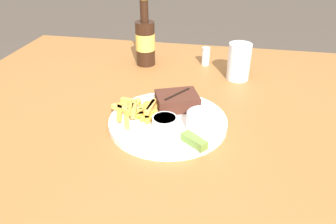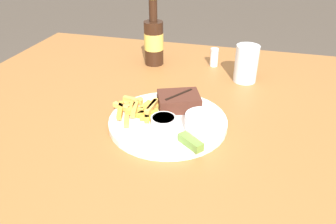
{
  "view_description": "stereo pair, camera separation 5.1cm",
  "coord_description": "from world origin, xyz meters",
  "px_view_note": "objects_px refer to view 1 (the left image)",
  "views": [
    {
      "loc": [
        0.13,
        -0.7,
        1.23
      ],
      "look_at": [
        0.0,
        0.0,
        0.82
      ],
      "focal_mm": 35.0,
      "sensor_mm": 36.0,
      "label": 1
    },
    {
      "loc": [
        0.18,
        -0.69,
        1.23
      ],
      "look_at": [
        0.0,
        0.0,
        0.82
      ],
      "focal_mm": 35.0,
      "sensor_mm": 36.0,
      "label": 2
    }
  ],
  "objects_px": {
    "steak_portion": "(177,101)",
    "salt_shaker": "(206,56)",
    "dipping_sauce_cup": "(163,122)",
    "pickle_spear": "(194,141)",
    "drinking_glass": "(239,62)",
    "fork_utensil": "(137,119)",
    "beer_bottle": "(145,40)",
    "coleslaw_cup": "(204,121)",
    "dinner_plate": "(168,122)"
  },
  "relations": [
    {
      "from": "dipping_sauce_cup",
      "to": "salt_shaker",
      "type": "bearing_deg",
      "value": 82.58
    },
    {
      "from": "steak_portion",
      "to": "fork_utensil",
      "type": "xyz_separation_m",
      "value": [
        -0.09,
        -0.09,
        -0.02
      ]
    },
    {
      "from": "fork_utensil",
      "to": "pickle_spear",
      "type": "bearing_deg",
      "value": -41.52
    },
    {
      "from": "coleslaw_cup",
      "to": "drinking_glass",
      "type": "relative_size",
      "value": 0.7
    },
    {
      "from": "dinner_plate",
      "to": "steak_portion",
      "type": "xyz_separation_m",
      "value": [
        0.01,
        0.07,
        0.03
      ]
    },
    {
      "from": "steak_portion",
      "to": "dipping_sauce_cup",
      "type": "distance_m",
      "value": 0.11
    },
    {
      "from": "dinner_plate",
      "to": "dipping_sauce_cup",
      "type": "distance_m",
      "value": 0.05
    },
    {
      "from": "steak_portion",
      "to": "fork_utensil",
      "type": "distance_m",
      "value": 0.13
    },
    {
      "from": "coleslaw_cup",
      "to": "drinking_glass",
      "type": "height_order",
      "value": "drinking_glass"
    },
    {
      "from": "fork_utensil",
      "to": "salt_shaker",
      "type": "bearing_deg",
      "value": 58.23
    },
    {
      "from": "coleslaw_cup",
      "to": "steak_portion",
      "type": "bearing_deg",
      "value": 129.3
    },
    {
      "from": "coleslaw_cup",
      "to": "beer_bottle",
      "type": "xyz_separation_m",
      "value": [
        -0.25,
        0.42,
        0.05
      ]
    },
    {
      "from": "dinner_plate",
      "to": "salt_shaker",
      "type": "bearing_deg",
      "value": 82.37
    },
    {
      "from": "salt_shaker",
      "to": "fork_utensil",
      "type": "bearing_deg",
      "value": -106.73
    },
    {
      "from": "dipping_sauce_cup",
      "to": "salt_shaker",
      "type": "height_order",
      "value": "salt_shaker"
    },
    {
      "from": "steak_portion",
      "to": "salt_shaker",
      "type": "relative_size",
      "value": 2.05
    },
    {
      "from": "steak_portion",
      "to": "beer_bottle",
      "type": "height_order",
      "value": "beer_bottle"
    },
    {
      "from": "dinner_plate",
      "to": "steak_portion",
      "type": "height_order",
      "value": "steak_portion"
    },
    {
      "from": "fork_utensil",
      "to": "salt_shaker",
      "type": "relative_size",
      "value": 2.04
    },
    {
      "from": "dipping_sauce_cup",
      "to": "fork_utensil",
      "type": "bearing_deg",
      "value": 162.97
    },
    {
      "from": "steak_portion",
      "to": "fork_utensil",
      "type": "height_order",
      "value": "steak_portion"
    },
    {
      "from": "pickle_spear",
      "to": "drinking_glass",
      "type": "relative_size",
      "value": 0.54
    },
    {
      "from": "coleslaw_cup",
      "to": "fork_utensil",
      "type": "xyz_separation_m",
      "value": [
        -0.17,
        0.01,
        -0.02
      ]
    },
    {
      "from": "dinner_plate",
      "to": "beer_bottle",
      "type": "relative_size",
      "value": 1.21
    },
    {
      "from": "beer_bottle",
      "to": "salt_shaker",
      "type": "relative_size",
      "value": 3.83
    },
    {
      "from": "pickle_spear",
      "to": "salt_shaker",
      "type": "xyz_separation_m",
      "value": [
        -0.02,
        0.52,
        0.0
      ]
    },
    {
      "from": "dipping_sauce_cup",
      "to": "fork_utensil",
      "type": "relative_size",
      "value": 0.46
    },
    {
      "from": "steak_portion",
      "to": "drinking_glass",
      "type": "distance_m",
      "value": 0.3
    },
    {
      "from": "dinner_plate",
      "to": "dipping_sauce_cup",
      "type": "xyz_separation_m",
      "value": [
        -0.0,
        -0.04,
        0.03
      ]
    },
    {
      "from": "dipping_sauce_cup",
      "to": "dinner_plate",
      "type": "bearing_deg",
      "value": 84.66
    },
    {
      "from": "beer_bottle",
      "to": "drinking_glass",
      "type": "bearing_deg",
      "value": -11.28
    },
    {
      "from": "coleslaw_cup",
      "to": "pickle_spear",
      "type": "height_order",
      "value": "coleslaw_cup"
    },
    {
      "from": "drinking_glass",
      "to": "salt_shaker",
      "type": "xyz_separation_m",
      "value": [
        -0.12,
        0.1,
        -0.03
      ]
    },
    {
      "from": "beer_bottle",
      "to": "dinner_plate",
      "type": "bearing_deg",
      "value": -68.07
    },
    {
      "from": "dipping_sauce_cup",
      "to": "steak_portion",
      "type": "bearing_deg",
      "value": 81.38
    },
    {
      "from": "coleslaw_cup",
      "to": "dipping_sauce_cup",
      "type": "xyz_separation_m",
      "value": [
        -0.1,
        -0.01,
        -0.01
      ]
    },
    {
      "from": "dinner_plate",
      "to": "coleslaw_cup",
      "type": "distance_m",
      "value": 0.11
    },
    {
      "from": "dipping_sauce_cup",
      "to": "pickle_spear",
      "type": "height_order",
      "value": "dipping_sauce_cup"
    },
    {
      "from": "coleslaw_cup",
      "to": "salt_shaker",
      "type": "relative_size",
      "value": 1.28
    },
    {
      "from": "fork_utensil",
      "to": "drinking_glass",
      "type": "xyz_separation_m",
      "value": [
        0.25,
        0.34,
        0.04
      ]
    },
    {
      "from": "steak_portion",
      "to": "dipping_sauce_cup",
      "type": "relative_size",
      "value": 2.18
    },
    {
      "from": "pickle_spear",
      "to": "salt_shaker",
      "type": "distance_m",
      "value": 0.52
    },
    {
      "from": "pickle_spear",
      "to": "drinking_glass",
      "type": "height_order",
      "value": "drinking_glass"
    },
    {
      "from": "steak_portion",
      "to": "drinking_glass",
      "type": "height_order",
      "value": "drinking_glass"
    },
    {
      "from": "dinner_plate",
      "to": "salt_shaker",
      "type": "distance_m",
      "value": 0.43
    },
    {
      "from": "drinking_glass",
      "to": "salt_shaker",
      "type": "height_order",
      "value": "drinking_glass"
    },
    {
      "from": "coleslaw_cup",
      "to": "drinking_glass",
      "type": "distance_m",
      "value": 0.37
    },
    {
      "from": "steak_portion",
      "to": "salt_shaker",
      "type": "height_order",
      "value": "salt_shaker"
    },
    {
      "from": "pickle_spear",
      "to": "coleslaw_cup",
      "type": "bearing_deg",
      "value": 77.18
    },
    {
      "from": "coleslaw_cup",
      "to": "beer_bottle",
      "type": "height_order",
      "value": "beer_bottle"
    }
  ]
}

